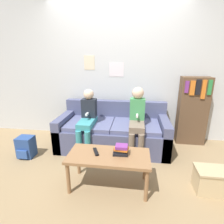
{
  "coord_description": "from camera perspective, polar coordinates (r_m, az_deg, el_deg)",
  "views": [
    {
      "loc": [
        0.37,
        -2.3,
        1.53
      ],
      "look_at": [
        0.0,
        0.4,
        0.68
      ],
      "focal_mm": 28.0,
      "sensor_mm": 36.0,
      "label": 1
    }
  ],
  "objects": [
    {
      "name": "ground_plane",
      "position": [
        2.79,
        -1.17,
        -16.1
      ],
      "size": [
        10.0,
        10.0,
        0.0
      ],
      "primitive_type": "plane",
      "color": "#937A56"
    },
    {
      "name": "book_stack",
      "position": [
        2.12,
        2.96,
        -12.24
      ],
      "size": [
        0.19,
        0.16,
        0.12
      ],
      "color": "black",
      "rests_on": "coffee_table"
    },
    {
      "name": "backpack",
      "position": [
        3.16,
        -26.31,
        -10.25
      ],
      "size": [
        0.24,
        0.24,
        0.34
      ],
      "color": "#284789",
      "rests_on": "ground_plane"
    },
    {
      "name": "couch",
      "position": [
        3.13,
        0.33,
        -6.56
      ],
      "size": [
        1.88,
        0.85,
        0.77
      ],
      "color": "#4C5175",
      "rests_on": "ground_plane"
    },
    {
      "name": "storage_box",
      "position": [
        2.51,
        30.34,
        -18.78
      ],
      "size": [
        0.44,
        0.27,
        0.3
      ],
      "color": "#CCB284",
      "rests_on": "ground_plane"
    },
    {
      "name": "person_left",
      "position": [
        2.9,
        -8.05,
        -1.95
      ],
      "size": [
        0.24,
        0.58,
        1.04
      ],
      "color": "teal",
      "rests_on": "ground_plane"
    },
    {
      "name": "bookshelf",
      "position": [
        3.47,
        24.75,
        0.35
      ],
      "size": [
        0.49,
        0.26,
        1.22
      ],
      "color": "brown",
      "rests_on": "ground_plane"
    },
    {
      "name": "coffee_table",
      "position": [
        2.16,
        -1.09,
        -14.98
      ],
      "size": [
        0.97,
        0.46,
        0.43
      ],
      "color": "#8E6642",
      "rests_on": "ground_plane"
    },
    {
      "name": "person_right",
      "position": [
        2.8,
        8.16,
        -1.92
      ],
      "size": [
        0.24,
        0.58,
        1.09
      ],
      "color": "#756656",
      "rests_on": "ground_plane"
    },
    {
      "name": "wall_back",
      "position": [
        3.39,
        1.53,
        13.3
      ],
      "size": [
        8.0,
        0.06,
        2.6
      ],
      "color": "silver",
      "rests_on": "ground_plane"
    },
    {
      "name": "tv_remote",
      "position": [
        2.17,
        -5.31,
        -12.77
      ],
      "size": [
        0.11,
        0.17,
        0.02
      ],
      "rotation": [
        0.0,
        0.0,
        0.41
      ],
      "color": "black",
      "rests_on": "coffee_table"
    }
  ]
}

